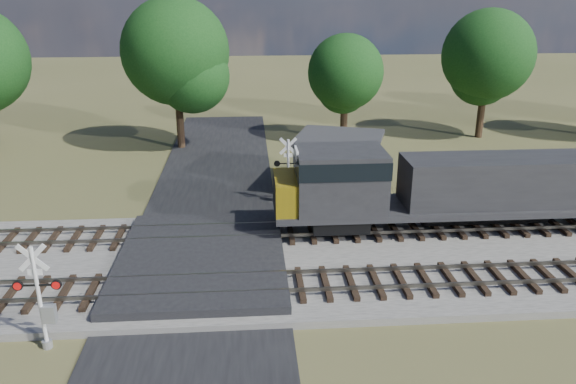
{
  "coord_description": "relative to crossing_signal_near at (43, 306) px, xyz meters",
  "views": [
    {
      "loc": [
        2.11,
        -21.2,
        11.25
      ],
      "look_at": [
        3.81,
        2.0,
        2.77
      ],
      "focal_mm": 35.0,
      "sensor_mm": 36.0,
      "label": 1
    }
  ],
  "objects": [
    {
      "name": "road",
      "position": [
        4.63,
        4.92,
        -1.54
      ],
      "size": [
        7.0,
        60.0,
        0.08
      ],
      "primitive_type": "cube",
      "color": "black",
      "rests_on": "ground"
    },
    {
      "name": "ballast_bed",
      "position": [
        14.63,
        5.42,
        -1.43
      ],
      "size": [
        140.0,
        10.0,
        0.3
      ],
      "primitive_type": "cube",
      "color": "gray",
      "rests_on": "ground"
    },
    {
      "name": "ground",
      "position": [
        4.63,
        4.92,
        -1.58
      ],
      "size": [
        160.0,
        160.0,
        0.0
      ],
      "primitive_type": "plane",
      "color": "#4E4F2A",
      "rests_on": "ground"
    },
    {
      "name": "track_near",
      "position": [
        7.75,
        2.92,
        -1.17
      ],
      "size": [
        140.0,
        2.6,
        0.33
      ],
      "color": "black",
      "rests_on": "ballast_bed"
    },
    {
      "name": "crossing_signal_far",
      "position": [
        8.78,
        12.57,
        -0.01
      ],
      "size": [
        1.53,
        0.33,
        3.8
      ],
      "rotation": [
        0.0,
        0.0,
        3.09
      ],
      "color": "silver",
      "rests_on": "ground"
    },
    {
      "name": "crossing_panel",
      "position": [
        4.63,
        5.42,
        -1.27
      ],
      "size": [
        7.0,
        9.0,
        0.62
      ],
      "primitive_type": "cube",
      "color": "#262628",
      "rests_on": "ground"
    },
    {
      "name": "equipment_shed",
      "position": [
        11.94,
        14.64,
        0.07
      ],
      "size": [
        6.04,
        6.04,
        3.27
      ],
      "rotation": [
        0.0,
        0.0,
        -0.32
      ],
      "color": "#40261B",
      "rests_on": "ground"
    },
    {
      "name": "track_far",
      "position": [
        7.75,
        7.92,
        -1.17
      ],
      "size": [
        140.0,
        2.6,
        0.33
      ],
      "color": "black",
      "rests_on": "ballast_bed"
    },
    {
      "name": "crossing_signal_near",
      "position": [
        0.0,
        0.0,
        0.0
      ],
      "size": [
        1.54,
        0.33,
        3.81
      ],
      "rotation": [
        0.0,
        0.0,
        -0.02
      ],
      "color": "silver",
      "rests_on": "ground"
    },
    {
      "name": "treeline",
      "position": [
        15.56,
        24.95,
        5.2
      ],
      "size": [
        80.72,
        9.96,
        12.0
      ],
      "color": "black",
      "rests_on": "ground"
    }
  ]
}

